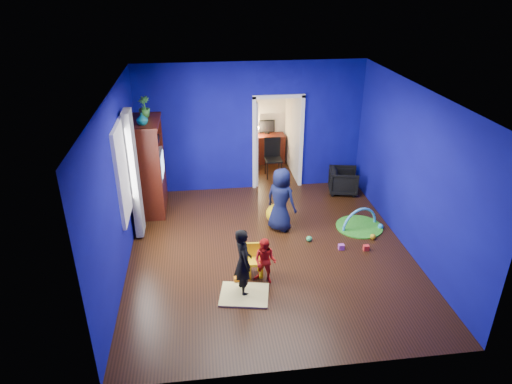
{
  "coord_description": "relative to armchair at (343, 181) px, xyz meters",
  "views": [
    {
      "loc": [
        -1.13,
        -6.89,
        4.6
      ],
      "look_at": [
        -0.2,
        0.4,
        1.01
      ],
      "focal_mm": 32.0,
      "sensor_mm": 36.0,
      "label": 1
    }
  ],
  "objects": [
    {
      "name": "wall_back",
      "position": [
        -2.04,
        0.55,
        1.16
      ],
      "size": [
        5.0,
        0.02,
        2.9
      ],
      "primitive_type": "cube",
      "color": "#0B096D",
      "rests_on": "floor"
    },
    {
      "name": "desk_monitor",
      "position": [
        -1.44,
        2.18,
        0.66
      ],
      "size": [
        0.4,
        0.05,
        0.32
      ],
      "primitive_type": "cube",
      "color": "black",
      "rests_on": "study_desk"
    },
    {
      "name": "toy_4",
      "position": [
        -0.73,
        -2.31,
        -0.24
      ],
      "size": [
        0.1,
        0.08,
        0.1
      ],
      "primitive_type": "cube",
      "color": "#B846BC",
      "rests_on": "floor"
    },
    {
      "name": "hopper_ball",
      "position": [
        -1.76,
        -1.18,
        -0.09
      ],
      "size": [
        0.4,
        0.4,
        0.4
      ],
      "primitive_type": "sphere",
      "color": "yellow",
      "rests_on": "floor"
    },
    {
      "name": "toddler_red",
      "position": [
        -2.25,
        -3.07,
        0.11
      ],
      "size": [
        0.48,
        0.45,
        0.79
      ],
      "primitive_type": "imported",
      "rotation": [
        0.0,
        0.0,
        -0.49
      ],
      "color": "red",
      "rests_on": "floor"
    },
    {
      "name": "toy_1",
      "position": [
        0.26,
        -1.68,
        -0.23
      ],
      "size": [
        0.11,
        0.11,
        0.11
      ],
      "primitive_type": "sphere",
      "color": "#25A5D6",
      "rests_on": "floor"
    },
    {
      "name": "yellow_blanket",
      "position": [
        -2.62,
        -3.39,
        -0.27
      ],
      "size": [
        0.85,
        0.73,
        0.03
      ],
      "primitive_type": "cube",
      "rotation": [
        0.0,
        0.0,
        -0.19
      ],
      "color": "#F2E07A",
      "rests_on": "floor"
    },
    {
      "name": "study_desk",
      "position": [
        -1.44,
        2.06,
        0.09
      ],
      "size": [
        0.88,
        0.44,
        0.75
      ],
      "primitive_type": "cube",
      "color": "#3D140A",
      "rests_on": "floor"
    },
    {
      "name": "vase",
      "position": [
        -4.25,
        -0.57,
        1.79
      ],
      "size": [
        0.25,
        0.25,
        0.23
      ],
      "primitive_type": "imported",
      "rotation": [
        0.0,
        0.0,
        -0.16
      ],
      "color": "#0B545D",
      "rests_on": "tv_armoire"
    },
    {
      "name": "wall_front",
      "position": [
        -2.04,
        -4.95,
        1.16
      ],
      "size": [
        5.0,
        0.02,
        2.9
      ],
      "primitive_type": "cube",
      "color": "#0B096D",
      "rests_on": "floor"
    },
    {
      "name": "alcove",
      "position": [
        -1.44,
        1.42,
        0.96
      ],
      "size": [
        1.0,
        1.75,
        2.5
      ],
      "primitive_type": null,
      "color": "silver",
      "rests_on": "floor"
    },
    {
      "name": "child_navy",
      "position": [
        -1.71,
        -1.43,
        0.35
      ],
      "size": [
        0.73,
        0.72,
        1.27
      ],
      "primitive_type": "imported",
      "rotation": [
        0.0,
        0.0,
        2.41
      ],
      "color": "#10123D",
      "rests_on": "floor"
    },
    {
      "name": "floor",
      "position": [
        -2.04,
        -2.2,
        -0.29
      ],
      "size": [
        5.0,
        5.5,
        0.01
      ],
      "primitive_type": "cube",
      "color": "black",
      "rests_on": "ground"
    },
    {
      "name": "wall_left",
      "position": [
        -4.54,
        -2.2,
        1.16
      ],
      "size": [
        0.02,
        5.5,
        2.9
      ],
      "primitive_type": "cube",
      "color": "#0B096D",
      "rests_on": "floor"
    },
    {
      "name": "toy_0",
      "position": [
        -0.29,
        -2.39,
        -0.24
      ],
      "size": [
        0.1,
        0.08,
        0.1
      ],
      "primitive_type": "cube",
      "color": "red",
      "rests_on": "floor"
    },
    {
      "name": "window_left",
      "position": [
        -4.52,
        -1.85,
        1.26
      ],
      "size": [
        0.03,
        0.95,
        1.55
      ],
      "primitive_type": "cube",
      "color": "white",
      "rests_on": "wall_left"
    },
    {
      "name": "ceiling",
      "position": [
        -2.04,
        -2.2,
        2.61
      ],
      "size": [
        5.0,
        5.5,
        0.01
      ],
      "primitive_type": "cube",
      "color": "white",
      "rests_on": "wall_back"
    },
    {
      "name": "child_black",
      "position": [
        -2.62,
        -3.29,
        0.28
      ],
      "size": [
        0.35,
        0.46,
        1.13
      ],
      "primitive_type": "imported",
      "rotation": [
        0.0,
        0.0,
        1.77
      ],
      "color": "black",
      "rests_on": "floor"
    },
    {
      "name": "desk_lamp",
      "position": [
        -1.72,
        2.12,
        0.64
      ],
      "size": [
        0.14,
        0.14,
        0.14
      ],
      "primitive_type": "sphere",
      "color": "#FFD88C",
      "rests_on": "study_desk"
    },
    {
      "name": "toy_arch",
      "position": [
        -0.14,
        -1.58,
        -0.27
      ],
      "size": [
        0.79,
        0.31,
        0.82
      ],
      "primitive_type": "torus",
      "rotation": [
        1.57,
        0.0,
        0.33
      ],
      "color": "#3F8CD8",
      "rests_on": "floor"
    },
    {
      "name": "folding_chair",
      "position": [
        -1.44,
        1.1,
        0.17
      ],
      "size": [
        0.4,
        0.4,
        0.92
      ],
      "primitive_type": "cube",
      "color": "black",
      "rests_on": "floor"
    },
    {
      "name": "toy_2",
      "position": [
        -2.71,
        -3.05,
        -0.24
      ],
      "size": [
        0.1,
        0.08,
        0.1
      ],
      "primitive_type": "cube",
      "color": "orange",
      "rests_on": "floor"
    },
    {
      "name": "tv_armoire",
      "position": [
        -4.25,
        -0.27,
        0.69
      ],
      "size": [
        0.58,
        1.14,
        1.96
      ],
      "primitive_type": "cube",
      "color": "#371609",
      "rests_on": "floor"
    },
    {
      "name": "toy_3",
      "position": [
        -1.25,
        -1.96,
        -0.23
      ],
      "size": [
        0.11,
        0.11,
        0.11
      ],
      "primitive_type": "sphere",
      "color": "green",
      "rests_on": "floor"
    },
    {
      "name": "crt_tv",
      "position": [
        -4.21,
        -0.27,
        0.73
      ],
      "size": [
        0.46,
        0.7,
        0.54
      ],
      "primitive_type": "cube",
      "color": "silver",
      "rests_on": "tv_armoire"
    },
    {
      "name": "curtain",
      "position": [
        -4.41,
        -1.3,
        0.96
      ],
      "size": [
        0.14,
        0.42,
        2.4
      ],
      "primitive_type": "cube",
      "color": "slate",
      "rests_on": "floor"
    },
    {
      "name": "play_mat",
      "position": [
        -0.14,
        -1.58,
        -0.28
      ],
      "size": [
        0.92,
        0.92,
        0.02
      ],
      "primitive_type": "cylinder",
      "color": "green",
      "rests_on": "floor"
    },
    {
      "name": "kid_chair",
      "position": [
        -2.4,
        -2.87,
        -0.04
      ],
      "size": [
        0.3,
        0.3,
        0.5
      ],
      "primitive_type": "cube",
      "rotation": [
        0.0,
        0.0,
        -0.08
      ],
      "color": "yellow",
      "rests_on": "floor"
    },
    {
      "name": "doorway",
      "position": [
        -1.44,
        0.55,
        0.76
      ],
      "size": [
        1.16,
        0.1,
        2.1
      ],
      "primitive_type": "cube",
      "color": "white",
      "rests_on": "floor"
    },
    {
      "name": "armchair",
      "position": [
        0.0,
        0.0,
        0.0
      ],
      "size": [
        0.75,
        0.73,
        0.58
      ],
      "primitive_type": "imported",
      "rotation": [
        0.0,
        0.0,
        1.36
      ],
      "color": "black",
      "rests_on": "floor"
    },
    {
      "name": "book_shelf",
      "position": [
        -1.44,
        2.17,
        1.73
      ],
      "size": [
        0.88,
        0.24,
        0.04
      ],
      "primitive_type": "cube",
      "color": "white",
      "rests_on": "study_desk"
    },
    {
      "name": "toy_5",
      "position": [
        -0.03,
        -2.04,
        -0.23
      ],
      "size": [
        0.11,
        0.11,
        0.11
      ],
      "primitive_type": "sphere",
      "color": "gold",
      "rests_on": "floor"
    },
    {
      "name": "potted_plant",
      "position": [
        -4.25,
        -0.05,
        1.88
      ],
      "size": [
        0.3,
        0.3,
        0.41
      ],
      "primitive_type": "imported",
      "rotation": [
        0.0,
        0.0,
        -0.39
      ],
      "color": "#368731",
      "rests_on": "tv_armoire"
    },
    {
      "name": "wall_right",
      "position": [
        0.46,
        -2.2,
        1.16
      ],
      "size": [
        0.02,
        5.5,
        2.9
      ],
      "primitive_type": "cube",
      "color": "#0B096D",
      "rests_on": "floor"
    }
  ]
}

